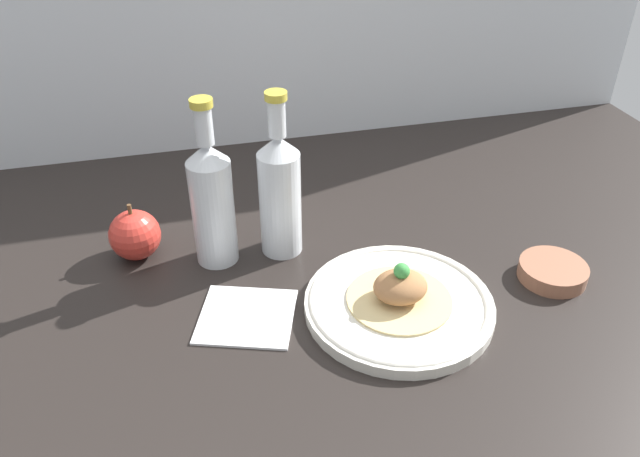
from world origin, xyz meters
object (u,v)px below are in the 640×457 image
(plate, at_px, (399,304))
(plated_food, at_px, (400,290))
(cider_bottle_right, at_px, (280,191))
(apple, at_px, (135,235))
(cider_bottle_left, at_px, (212,200))
(dipping_bowl, at_px, (553,271))

(plate, distance_m, plated_food, 0.03)
(cider_bottle_right, relative_size, apple, 2.80)
(plate, height_order, plated_food, plated_food)
(apple, bearing_deg, cider_bottle_left, -16.79)
(cider_bottle_left, bearing_deg, cider_bottle_right, 0.00)
(cider_bottle_left, bearing_deg, dipping_bowl, -19.88)
(cider_bottle_left, height_order, cider_bottle_right, same)
(plated_food, distance_m, dipping_bowl, 0.27)
(plate, relative_size, plated_food, 1.80)
(cider_bottle_right, xyz_separation_m, apple, (-0.24, 0.04, -0.07))
(apple, xyz_separation_m, dipping_bowl, (0.64, -0.23, -0.03))
(cider_bottle_right, height_order, dipping_bowl, cider_bottle_right)
(cider_bottle_right, height_order, apple, cider_bottle_right)
(plate, height_order, cider_bottle_left, cider_bottle_left)
(plated_food, relative_size, cider_bottle_left, 0.56)
(plate, xyz_separation_m, plated_food, (0.00, -0.00, 0.03))
(plate, bearing_deg, cider_bottle_left, 141.37)
(plated_food, relative_size, cider_bottle_right, 0.56)
(plated_food, xyz_separation_m, cider_bottle_left, (-0.25, 0.20, 0.08))
(plated_food, bearing_deg, cider_bottle_right, 125.02)
(apple, bearing_deg, plate, -32.14)
(plate, distance_m, cider_bottle_left, 0.33)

